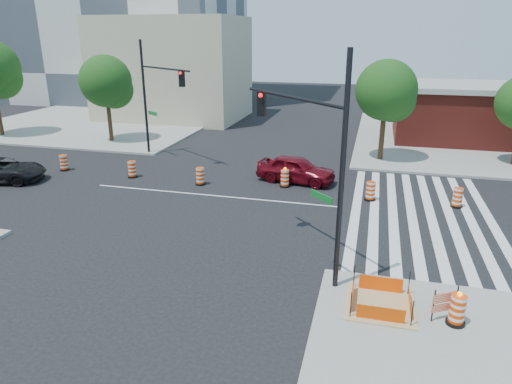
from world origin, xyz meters
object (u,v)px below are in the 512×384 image
at_px(red_coupe, 296,169).
at_px(dark_suv, 1,170).
at_px(signal_pole_nw, 156,89).
at_px(signal_pole_se, 312,144).

xyz_separation_m(red_coupe, dark_suv, (-17.17, -4.39, -0.09)).
relative_size(red_coupe, dark_suv, 0.92).
bearing_deg(signal_pole_nw, signal_pole_se, -12.73).
bearing_deg(red_coupe, signal_pole_nw, 84.46).
xyz_separation_m(red_coupe, signal_pole_nw, (-10.32, 2.95, 4.06)).
height_order(red_coupe, signal_pole_se, signal_pole_se).
xyz_separation_m(dark_suv, signal_pole_se, (19.43, -6.10, 4.18)).
xyz_separation_m(red_coupe, signal_pole_se, (2.26, -10.49, 4.08)).
relative_size(red_coupe, signal_pole_se, 0.59).
height_order(dark_suv, signal_pole_nw, signal_pole_nw).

